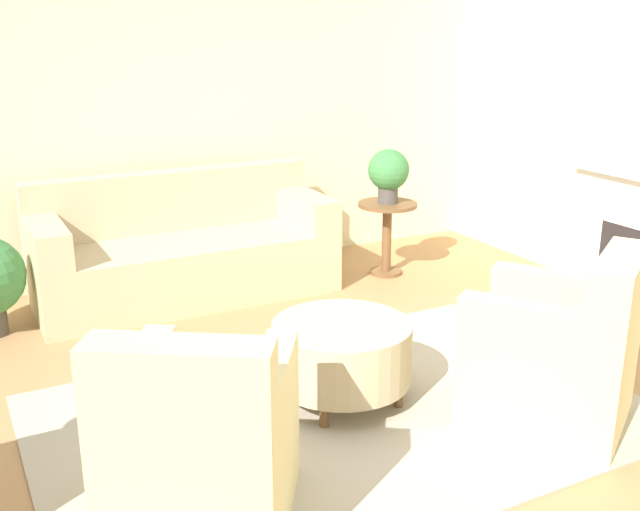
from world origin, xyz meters
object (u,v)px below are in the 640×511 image
object	(u,v)px
armchair_left	(201,451)
potted_plant_on_side_table	(389,172)
side_table	(387,226)
vase_mantel_near	(626,150)
ottoman_table	(342,352)
armchair_right	(559,356)
couch	(184,253)

from	to	relation	value
armchair_left	potted_plant_on_side_table	xyz separation A→B (m)	(2.52, 2.53, 0.51)
side_table	potted_plant_on_side_table	distance (m)	0.46
vase_mantel_near	potted_plant_on_side_table	distance (m)	1.83
potted_plant_on_side_table	ottoman_table	bearing A→B (deg)	-128.85
armchair_right	potted_plant_on_side_table	size ratio (longest dim) A/B	2.35
couch	vase_mantel_near	xyz separation A→B (m)	(2.85, -1.67, 0.83)
ottoman_table	armchair_right	bearing A→B (deg)	-39.26
couch	vase_mantel_near	world-z (taller)	vase_mantel_near
ottoman_table	potted_plant_on_side_table	bearing A→B (deg)	51.15
armchair_left	potted_plant_on_side_table	distance (m)	3.61
couch	armchair_left	size ratio (longest dim) A/B	2.14
couch	potted_plant_on_side_table	world-z (taller)	potted_plant_on_side_table
armchair_left	vase_mantel_near	size ratio (longest dim) A/B	4.18
side_table	potted_plant_on_side_table	size ratio (longest dim) A/B	1.38
couch	side_table	size ratio (longest dim) A/B	3.65
armchair_right	side_table	size ratio (longest dim) A/B	1.70
armchair_right	potted_plant_on_side_table	distance (m)	2.64
side_table	armchair_left	bearing A→B (deg)	-134.87
armchair_right	vase_mantel_near	size ratio (longest dim) A/B	4.18
vase_mantel_near	couch	bearing A→B (deg)	149.61
vase_mantel_near	potted_plant_on_side_table	world-z (taller)	vase_mantel_near
armchair_right	ottoman_table	distance (m)	1.17
couch	vase_mantel_near	bearing A→B (deg)	-30.39
couch	side_table	world-z (taller)	couch
side_table	vase_mantel_near	bearing A→B (deg)	-49.80
armchair_left	armchair_right	xyz separation A→B (m)	(1.98, 0.00, 0.00)
couch	armchair_right	world-z (taller)	armchair_right
potted_plant_on_side_table	couch	bearing A→B (deg)	170.07
couch	armchair_right	bearing A→B (deg)	-67.89
couch	armchair_right	distance (m)	3.05
armchair_left	ottoman_table	world-z (taller)	armchair_left
side_table	potted_plant_on_side_table	xyz separation A→B (m)	(0.00, 0.00, 0.46)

